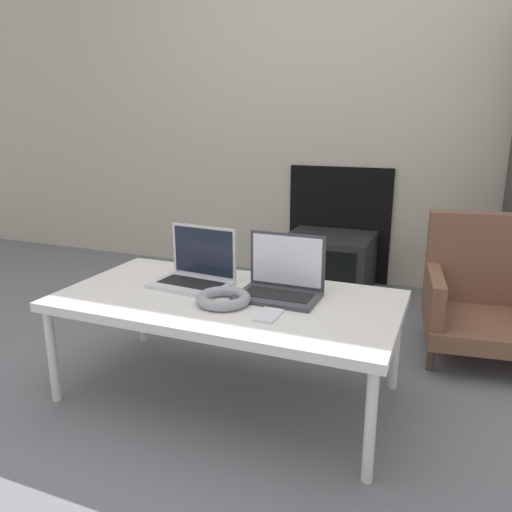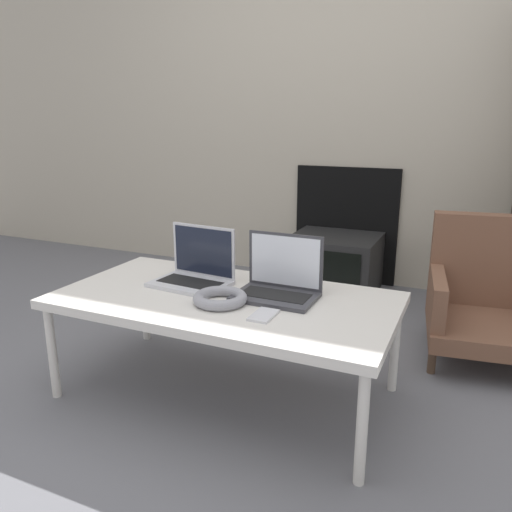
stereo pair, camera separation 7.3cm
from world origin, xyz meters
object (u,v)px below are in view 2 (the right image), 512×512
(laptop_right, at_px, (279,282))
(phone, at_px, (264,315))
(headphones, at_px, (220,298))
(armchair, at_px, (498,295))
(laptop_left, at_px, (195,271))
(tv, at_px, (334,263))

(laptop_right, height_order, phone, laptop_right)
(laptop_right, xyz_separation_m, headphones, (-0.17, -0.17, -0.03))
(headphones, height_order, armchair, armchair)
(headphones, bearing_deg, laptop_left, 140.59)
(laptop_right, xyz_separation_m, tv, (-0.14, 1.34, -0.29))
(phone, distance_m, tv, 1.60)
(phone, relative_size, armchair, 0.19)
(laptop_right, relative_size, phone, 2.45)
(phone, bearing_deg, tv, 96.19)
(laptop_left, distance_m, headphones, 0.27)
(laptop_left, bearing_deg, laptop_right, 5.16)
(tv, relative_size, armchair, 0.81)
(laptop_left, bearing_deg, phone, -23.56)
(laptop_right, xyz_separation_m, armchair, (0.81, 0.75, -0.18))
(laptop_right, height_order, armchair, laptop_right)
(laptop_left, height_order, laptop_right, same)
(laptop_left, xyz_separation_m, laptop_right, (0.38, 0.00, 0.00))
(phone, xyz_separation_m, armchair, (0.78, 0.98, -0.13))
(headphones, xyz_separation_m, armchair, (0.98, 0.92, -0.15))
(phone, height_order, tv, phone)
(laptop_left, height_order, armchair, laptop_left)
(laptop_right, distance_m, tv, 1.38)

